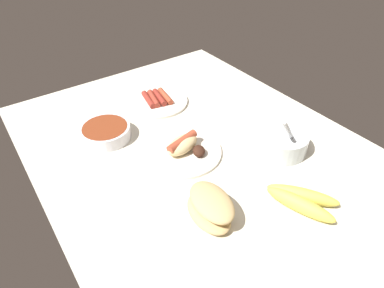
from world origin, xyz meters
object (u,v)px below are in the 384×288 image
object	(u,v)px
plate_sausages	(157,101)
bowl_chili	(106,132)
plate_hotdog_assembled	(183,149)
bread_stack	(210,207)
bowl_coleslaw	(281,141)
banana_bunch	(301,200)

from	to	relation	value
plate_sausages	bowl_chili	bearing A→B (deg)	-69.45
plate_sausages	plate_hotdog_assembled	world-z (taller)	plate_hotdog_assembled
plate_sausages	plate_hotdog_assembled	size ratio (longest dim) A/B	0.97
bowl_chili	bread_stack	xyz separation A→B (cm)	(43.30, 7.11, 1.28)
bowl_chili	bowl_coleslaw	size ratio (longest dim) A/B	0.98
plate_hotdog_assembled	bread_stack	xyz separation A→B (cm)	(23.20, -8.17, 1.90)
plate_sausages	bowl_coleslaw	bearing A→B (deg)	20.01
banana_bunch	bowl_coleslaw	size ratio (longest dim) A/B	1.20
plate_hotdog_assembled	bread_stack	size ratio (longest dim) A/B	1.54
plate_hotdog_assembled	bread_stack	world-z (taller)	bread_stack
bread_stack	banana_bunch	bearing A→B (deg)	63.83
plate_hotdog_assembled	bowl_coleslaw	xyz separation A→B (cm)	(15.48, 24.30, 1.76)
banana_bunch	bowl_coleslaw	bearing A→B (deg)	146.00
bread_stack	bowl_coleslaw	bearing A→B (deg)	103.37
bowl_coleslaw	bread_stack	distance (cm)	33.38
plate_sausages	plate_hotdog_assembled	xyz separation A→B (cm)	(28.88, -8.15, 0.81)
bowl_coleslaw	plate_hotdog_assembled	bearing A→B (deg)	-122.50
plate_sausages	banana_bunch	xyz separation A→B (cm)	(62.14, 4.16, 1.03)
banana_bunch	bread_stack	distance (cm)	22.88
plate_sausages	bowl_chili	xyz separation A→B (cm)	(8.78, -23.43, 1.44)
banana_bunch	bowl_coleslaw	xyz separation A→B (cm)	(-17.78, 11.99, 1.54)
bowl_coleslaw	plate_sausages	bearing A→B (deg)	-159.99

